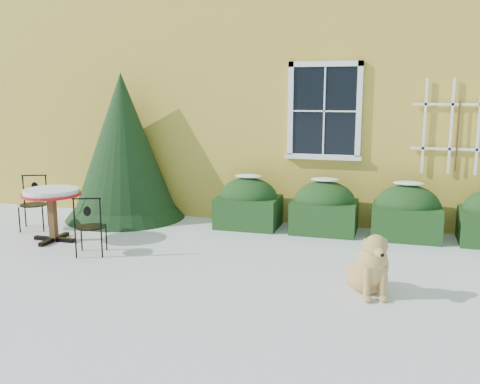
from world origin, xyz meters
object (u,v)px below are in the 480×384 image
(evergreen_shrub, at_px, (124,161))
(patio_chair_far, at_px, (34,203))
(patio_chair_near, at_px, (90,226))
(dog, at_px, (370,268))
(bistro_table, at_px, (52,198))

(evergreen_shrub, xyz_separation_m, patio_chair_far, (-1.09, -1.18, -0.61))
(patio_chair_near, xyz_separation_m, dog, (3.88, -0.45, -0.12))
(patio_chair_far, bearing_deg, dog, -38.83)
(bistro_table, bearing_deg, evergreen_shrub, 80.15)
(patio_chair_near, bearing_deg, patio_chair_far, -51.77)
(evergreen_shrub, bearing_deg, dog, -30.69)
(bistro_table, xyz_separation_m, dog, (4.83, -0.93, -0.38))
(evergreen_shrub, relative_size, bistro_table, 2.96)
(evergreen_shrub, distance_m, bistro_table, 1.82)
(patio_chair_far, bearing_deg, bistro_table, -60.47)
(patio_chair_far, bearing_deg, evergreen_shrub, 23.47)
(evergreen_shrub, bearing_deg, patio_chair_near, -73.90)
(patio_chair_near, height_order, patio_chair_far, patio_chair_far)
(evergreen_shrub, distance_m, dog, 5.32)
(evergreen_shrub, relative_size, patio_chair_near, 3.07)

